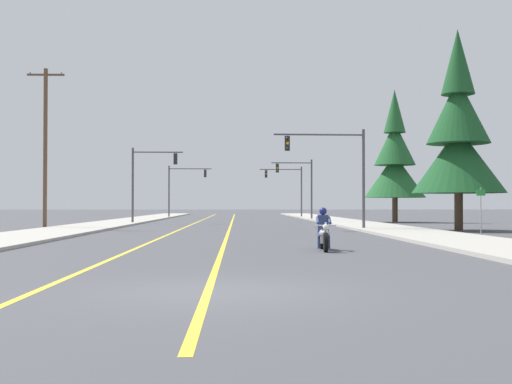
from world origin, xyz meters
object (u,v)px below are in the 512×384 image
object	(u,v)px
traffic_signal_mid_left	(181,183)
conifer_tree_right_verge_near	(458,138)
traffic_signal_mid_right	(300,180)
traffic_signal_near_left	(147,174)
street_sign	(481,206)
utility_pole_left_near	(45,145)
motorcycle_with_rider	(324,233)
traffic_signal_near_right	(337,163)
traffic_signal_far_right	(289,184)
conifer_tree_right_verge_far	(395,161)

from	to	relation	value
traffic_signal_mid_left	conifer_tree_right_verge_near	xyz separation A→B (m)	(19.89, -38.99, 1.43)
traffic_signal_mid_right	conifer_tree_right_verge_near	bearing A→B (deg)	-76.29
traffic_signal_near_left	street_sign	size ratio (longest dim) A/B	2.58
traffic_signal_mid_right	utility_pole_left_near	world-z (taller)	utility_pole_left_near
traffic_signal_mid_right	street_sign	bearing A→B (deg)	-80.74
conifer_tree_right_verge_near	traffic_signal_mid_left	bearing A→B (deg)	117.03
utility_pole_left_near	traffic_signal_mid_left	bearing A→B (deg)	80.65
utility_pole_left_near	traffic_signal_mid_right	bearing A→B (deg)	51.64
traffic_signal_mid_right	conifer_tree_right_verge_near	world-z (taller)	conifer_tree_right_verge_near
motorcycle_with_rider	traffic_signal_near_right	bearing A→B (deg)	79.72
traffic_signal_mid_left	utility_pole_left_near	bearing A→B (deg)	-99.35
motorcycle_with_rider	traffic_signal_far_right	xyz separation A→B (m)	(3.35, 56.46, 3.53)
traffic_signal_mid_right	conifer_tree_right_verge_far	size ratio (longest dim) A/B	0.53
traffic_signal_mid_right	traffic_signal_mid_left	world-z (taller)	same
traffic_signal_near_left	conifer_tree_right_verge_far	bearing A→B (deg)	10.33
traffic_signal_near_right	conifer_tree_right_verge_near	world-z (taller)	conifer_tree_right_verge_near
traffic_signal_near_right	conifer_tree_right_verge_near	size ratio (longest dim) A/B	0.51
traffic_signal_mid_left	motorcycle_with_rider	bearing A→B (deg)	-80.12
traffic_signal_mid_right	traffic_signal_mid_left	bearing A→B (deg)	139.55
traffic_signal_mid_right	traffic_signal_near_right	bearing A→B (deg)	-90.63
traffic_signal_far_right	conifer_tree_right_verge_near	bearing A→B (deg)	-80.23
traffic_signal_mid_left	traffic_signal_far_right	distance (m)	13.03
traffic_signal_near_right	traffic_signal_mid_right	world-z (taller)	same
traffic_signal_near_right	traffic_signal_mid_left	world-z (taller)	same
conifer_tree_right_verge_far	motorcycle_with_rider	bearing A→B (deg)	-107.48
traffic_signal_near_left	traffic_signal_mid_right	world-z (taller)	same
traffic_signal_mid_right	street_sign	world-z (taller)	traffic_signal_mid_right
motorcycle_with_rider	traffic_signal_near_left	xyz separation A→B (m)	(-10.31, 31.01, 3.47)
traffic_signal_far_right	motorcycle_with_rider	bearing A→B (deg)	-93.39
street_sign	conifer_tree_right_verge_far	bearing A→B (deg)	85.68
motorcycle_with_rider	traffic_signal_far_right	size ratio (longest dim) A/B	0.35
motorcycle_with_rider	conifer_tree_right_verge_near	bearing A→B (deg)	57.82
motorcycle_with_rider	traffic_signal_near_right	size ratio (longest dim) A/B	0.35
traffic_signal_near_right	traffic_signal_far_right	distance (m)	38.90
motorcycle_with_rider	utility_pole_left_near	world-z (taller)	utility_pole_left_near
traffic_signal_mid_left	street_sign	bearing A→B (deg)	-67.69
traffic_signal_near_left	utility_pole_left_near	bearing A→B (deg)	-115.36
motorcycle_with_rider	traffic_signal_mid_right	xyz separation A→B (m)	(3.47, 44.13, 3.47)
traffic_signal_mid_left	conifer_tree_right_verge_far	xyz separation A→B (m)	(20.62, -20.41, 1.28)
traffic_signal_near_right	conifer_tree_right_verge_near	bearing A→B (deg)	-9.99
traffic_signal_near_right	traffic_signal_near_left	bearing A→B (deg)	135.09
traffic_signal_near_right	conifer_tree_right_verge_far	world-z (taller)	conifer_tree_right_verge_far
motorcycle_with_rider	street_sign	world-z (taller)	street_sign
motorcycle_with_rider	traffic_signal_far_right	distance (m)	56.67
traffic_signal_near_left	traffic_signal_near_right	bearing A→B (deg)	-44.91
traffic_signal_near_left	street_sign	xyz separation A→B (m)	(19.40, -21.31, -2.55)
traffic_signal_mid_right	conifer_tree_right_verge_near	size ratio (longest dim) A/B	0.51
motorcycle_with_rider	utility_pole_left_near	xyz separation A→B (m)	(-15.39, 20.29, 4.85)
motorcycle_with_rider	traffic_signal_near_left	distance (m)	32.86
motorcycle_with_rider	traffic_signal_mid_left	distance (m)	56.24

